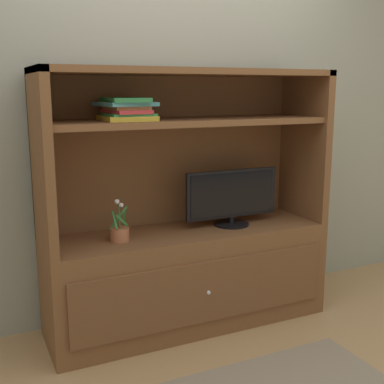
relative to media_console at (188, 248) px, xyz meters
name	(u,v)px	position (x,y,z in m)	size (l,w,h in m)	color
ground_plane	(218,351)	(0.00, -0.41, -0.50)	(8.00, 8.00, 0.00)	tan
painted_rear_wall	(166,100)	(0.00, 0.34, 0.90)	(6.00, 0.10, 2.80)	gray
media_console	(188,248)	(0.00, 0.00, 0.00)	(1.76, 0.54, 1.58)	brown
tv_monitor	(232,197)	(0.30, -0.02, 0.30)	(0.63, 0.23, 0.36)	black
potted_plant	(120,233)	(-0.45, -0.04, 0.17)	(0.12, 0.11, 0.25)	#B26642
magazine_stack	(126,109)	(-0.38, -0.01, 0.86)	(0.31, 0.35, 0.13)	gold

